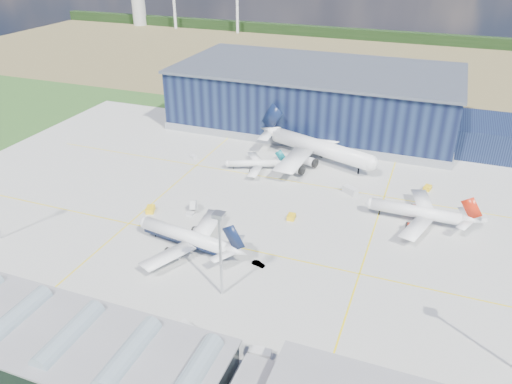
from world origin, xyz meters
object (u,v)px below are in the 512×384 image
at_px(light_mast_center, 220,241).
at_px(gse_van_c, 260,354).
at_px(hangar, 322,100).
at_px(airliner_navy, 185,230).
at_px(airliner_red, 417,206).
at_px(airstair, 194,207).
at_px(airliner_widebody, 321,140).
at_px(airliner_regional, 253,160).
at_px(gse_cart_b, 194,157).
at_px(gse_tug_c, 427,188).
at_px(gse_van_b, 350,190).
at_px(car_a, 288,372).
at_px(car_b, 258,264).
at_px(gse_tug_b, 291,217).
at_px(gse_cart_a, 483,218).
at_px(gse_van_a, 188,330).
at_px(gse_tug_a, 150,209).

relative_size(light_mast_center, gse_van_c, 4.88).
relative_size(hangar, airliner_navy, 4.05).
xyz_separation_m(airliner_red, airstair, (-65.82, -18.27, -4.15)).
height_order(airliner_red, airliner_widebody, airliner_widebody).
xyz_separation_m(airliner_red, airliner_regional, (-59.60, 17.42, -1.75)).
height_order(hangar, gse_cart_b, hangar).
relative_size(hangar, gse_tug_c, 42.43).
relative_size(gse_van_b, car_a, 1.71).
height_order(airliner_widebody, car_b, airliner_widebody).
bearing_deg(gse_tug_b, car_b, -95.96).
relative_size(light_mast_center, gse_cart_a, 7.96).
height_order(gse_van_c, airstair, airstair).
xyz_separation_m(car_a, car_b, (-18.47, 32.03, 0.08)).
bearing_deg(gse_van_a, gse_van_b, 10.20).
xyz_separation_m(gse_van_a, airstair, (-23.72, 48.90, 0.29)).
bearing_deg(gse_tug_a, gse_tug_b, -4.89).
distance_m(gse_cart_a, gse_van_c, 88.95).
height_order(gse_tug_b, gse_tug_c, gse_tug_c).
bearing_deg(gse_van_a, gse_tug_a, 64.35).
bearing_deg(gse_van_a, hangar, 27.04).
relative_size(hangar, gse_tug_a, 36.73).
bearing_deg(airliner_navy, light_mast_center, 148.39).
bearing_deg(gse_tug_b, gse_van_b, 55.51).
bearing_deg(gse_cart_a, hangar, 119.19).
relative_size(gse_cart_a, gse_tug_c, 0.85).
relative_size(gse_cart_b, gse_van_c, 0.64).
bearing_deg(gse_tug_c, airstair, -134.92).
bearing_deg(gse_van_c, airliner_red, -24.80).
bearing_deg(airliner_widebody, gse_tug_c, 6.37).
distance_m(airliner_regional, gse_van_b, 38.24).
bearing_deg(gse_cart_a, airliner_widebody, 139.99).
height_order(airliner_regional, gse_tug_b, airliner_regional).
bearing_deg(car_a, light_mast_center, 30.50).
distance_m(airliner_red, gse_tug_b, 37.82).
bearing_deg(gse_van_b, gse_van_c, -150.34).
xyz_separation_m(airliner_red, gse_van_b, (-21.96, 11.14, -4.35)).
relative_size(gse_tug_a, car_a, 1.28).
bearing_deg(airstair, gse_cart_b, 97.84).
bearing_deg(gse_tug_b, gse_van_c, -83.00).
bearing_deg(gse_cart_a, gse_tug_b, -176.82).
xyz_separation_m(gse_tug_b, gse_cart_a, (55.23, 20.82, -0.09)).
bearing_deg(car_a, airliner_navy, 29.69).
xyz_separation_m(gse_van_a, car_a, (23.98, -2.83, -0.60)).
xyz_separation_m(airliner_regional, airstair, (-6.23, -35.69, -2.40)).
height_order(gse_tug_c, airstair, airstair).
relative_size(car_a, car_b, 0.83).
bearing_deg(gse_van_c, car_b, 16.59).
height_order(gse_van_a, gse_cart_b, gse_van_a).
xyz_separation_m(gse_tug_b, car_a, (17.47, -58.19, -0.20)).
distance_m(light_mast_center, gse_van_c, 26.71).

